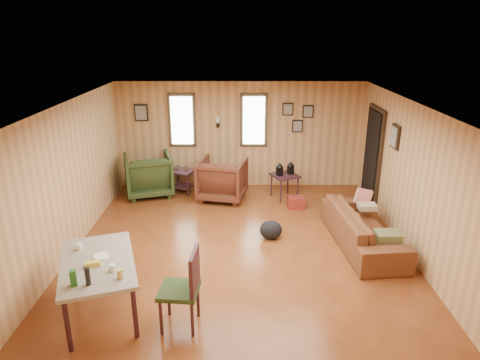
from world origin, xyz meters
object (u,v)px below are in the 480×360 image
object	(u,v)px
recliner_green	(148,173)
dining_table	(98,267)
recliner_brown	(222,177)
side_table	(285,173)
sofa	(364,222)
end_table	(182,177)

from	to	relation	value
recliner_green	dining_table	size ratio (longest dim) A/B	0.60
recliner_brown	side_table	size ratio (longest dim) A/B	1.19
sofa	end_table	bearing A→B (deg)	48.55
sofa	recliner_brown	distance (m)	3.23
dining_table	end_table	bearing A→B (deg)	65.07
end_table	side_table	xyz separation A→B (m)	(2.24, -0.31, 0.20)
recliner_green	side_table	distance (m)	2.97
sofa	side_table	xyz separation A→B (m)	(-1.12, 2.14, 0.14)
recliner_brown	side_table	distance (m)	1.34
recliner_brown	recliner_green	distance (m)	1.65
recliner_green	dining_table	world-z (taller)	recliner_green
sofa	dining_table	size ratio (longest dim) A/B	1.29
recliner_brown	dining_table	size ratio (longest dim) A/B	0.59
sofa	dining_table	xyz separation A→B (m)	(-3.85, -1.85, 0.26)
sofa	recliner_green	world-z (taller)	recliner_green
recliner_green	end_table	size ratio (longest dim) A/B	1.56
end_table	dining_table	xyz separation A→B (m)	(-0.49, -4.30, 0.32)
recliner_brown	end_table	bearing A→B (deg)	-9.65
sofa	recliner_green	distance (m)	4.71
end_table	dining_table	world-z (taller)	dining_table
recliner_brown	dining_table	bearing A→B (deg)	82.57
recliner_green	side_table	xyz separation A→B (m)	(2.97, -0.19, 0.06)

